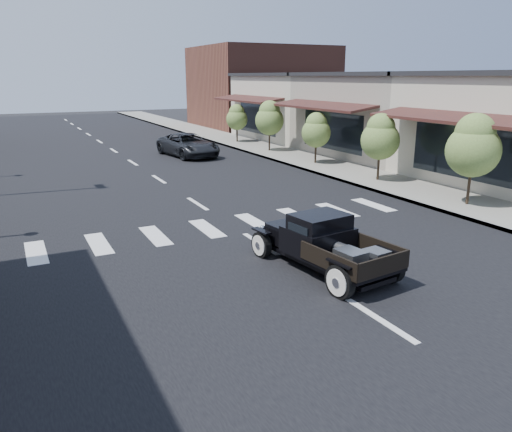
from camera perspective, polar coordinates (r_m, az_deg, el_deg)
name	(u,v)px	position (r m, az deg, el deg)	size (l,w,h in m)	color
ground	(298,268)	(12.18, 4.81, -5.99)	(120.00, 120.00, 0.00)	black
road	(142,169)	(25.73, -12.88, 5.28)	(14.00, 80.00, 0.02)	black
road_markings	(172,188)	(20.99, -9.53, 3.14)	(12.00, 60.00, 0.06)	silver
sidewalk_right	(289,156)	(28.89, 3.77, 6.88)	(3.00, 80.00, 0.15)	gray
storefront_mid	(403,116)	(30.92, 16.44, 10.93)	(10.00, 9.00, 4.50)	#A69D8B
storefront_far	(318,107)	(38.00, 7.05, 12.21)	(10.00, 9.00, 4.50)	beige
far_building_right	(262,87)	(46.84, 0.66, 14.49)	(11.00, 10.00, 7.00)	brown
small_tree_a	(472,161)	(18.77, 23.44, 5.76)	(1.82, 1.82, 3.04)	olive
small_tree_b	(380,148)	(22.12, 13.94, 7.53)	(1.64, 1.64, 2.74)	olive
small_tree_c	(316,139)	(26.04, 6.87, 8.76)	(1.49, 1.49, 2.48)	olive
small_tree_d	(269,127)	(30.35, 1.55, 10.19)	(1.71, 1.71, 2.85)	olive
small_tree_e	(237,124)	(34.57, -2.19, 10.50)	(1.45, 1.45, 2.42)	olive
hotrod_pickup	(324,243)	(11.91, 7.78, -3.05)	(1.86, 3.99, 1.38)	black
second_car	(188,145)	(29.23, -7.76, 8.01)	(2.15, 4.67, 1.30)	black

